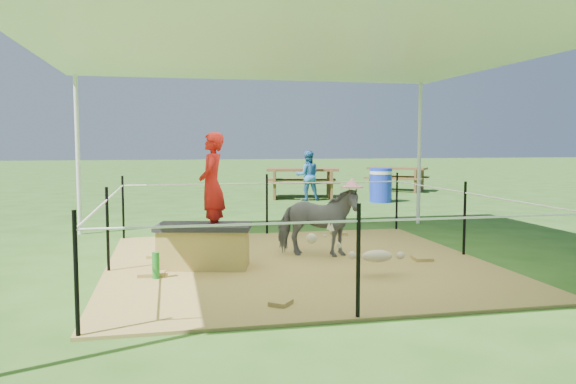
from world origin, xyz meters
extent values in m
plane|color=#2D5919|center=(0.00, 0.00, 0.00)|extent=(90.00, 90.00, 0.00)
cube|color=brown|center=(0.00, 0.00, 0.01)|extent=(4.60, 4.60, 0.03)
cylinder|color=silver|center=(-3.00, 3.00, 1.30)|extent=(0.07, 0.07, 2.60)
cylinder|color=silver|center=(3.00, 3.00, 1.30)|extent=(0.07, 0.07, 2.60)
cube|color=white|center=(0.00, 0.00, 2.64)|extent=(6.30, 6.30, 0.08)
cube|color=white|center=(0.00, 0.00, 2.79)|extent=(3.30, 3.30, 0.22)
cylinder|color=black|center=(-2.25, 2.25, 0.50)|extent=(0.04, 0.04, 1.00)
cylinder|color=black|center=(0.00, 2.25, 0.50)|extent=(0.04, 0.04, 1.00)
cylinder|color=black|center=(2.25, 2.25, 0.50)|extent=(0.04, 0.04, 1.00)
cylinder|color=black|center=(-2.25, 0.00, 0.50)|extent=(0.04, 0.04, 1.00)
cylinder|color=black|center=(2.25, 0.00, 0.50)|extent=(0.04, 0.04, 1.00)
cylinder|color=black|center=(-2.25, -2.25, 0.50)|extent=(0.04, 0.04, 1.00)
cylinder|color=black|center=(0.00, -2.25, 0.50)|extent=(0.04, 0.04, 1.00)
cylinder|color=white|center=(0.00, 2.25, 0.85)|extent=(4.50, 0.02, 0.02)
cylinder|color=white|center=(0.00, -2.25, 0.85)|extent=(4.50, 0.02, 0.02)
cylinder|color=white|center=(2.25, 0.00, 0.85)|extent=(0.02, 4.50, 0.02)
cylinder|color=white|center=(-2.25, 0.00, 0.85)|extent=(0.02, 4.50, 0.02)
cube|color=olive|center=(-1.16, -0.05, 0.26)|extent=(1.12, 0.73, 0.46)
cube|color=black|center=(-1.16, -0.05, 0.52)|extent=(1.20, 0.80, 0.06)
imported|color=red|center=(-1.06, -0.05, 1.11)|extent=(0.39, 0.51, 1.24)
cylinder|color=#1C7F24|center=(-1.71, -0.50, 0.17)|extent=(0.10, 0.10, 0.29)
imported|color=#525257|center=(0.32, 0.28, 0.48)|extent=(1.18, 0.85, 0.91)
cylinder|color=pink|center=(0.32, 0.28, 1.01)|extent=(0.28, 0.28, 0.13)
cylinder|color=#1B36CC|center=(3.71, 6.71, 0.43)|extent=(0.70, 0.70, 0.87)
cube|color=brown|center=(2.02, 8.22, 0.40)|extent=(2.17, 1.75, 0.81)
cube|color=brown|center=(5.45, 9.78, 0.37)|extent=(2.19, 2.09, 0.74)
imported|color=#2F71B3|center=(2.00, 7.54, 0.65)|extent=(0.67, 0.54, 1.30)
camera|label=1|loc=(-1.54, -6.68, 1.50)|focal=35.00mm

